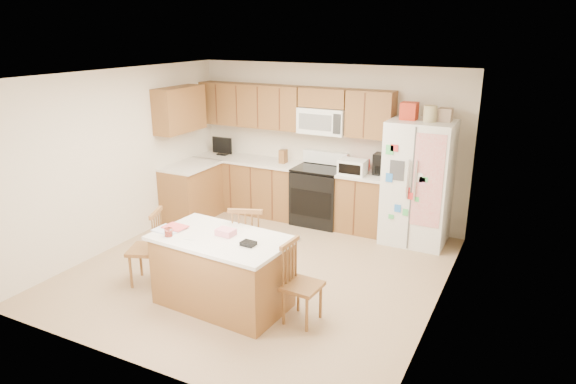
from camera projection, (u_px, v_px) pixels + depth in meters
The scene contains 9 objects.
ground at pixel (259, 270), 6.72m from camera, with size 4.50×4.50×0.00m, color #A17255.
room_shell at pixel (257, 163), 6.28m from camera, with size 4.60×4.60×2.52m.
cabinetry at pixel (261, 163), 8.39m from camera, with size 3.36×1.56×2.15m.
stove at pixel (319, 195), 8.23m from camera, with size 0.76×0.65×1.13m.
refrigerator at pixel (418, 181), 7.36m from camera, with size 0.90×0.79×2.04m.
island at pixel (222, 271), 5.76m from camera, with size 1.59×0.99×0.92m.
windsor_chair_left at pixel (148, 249), 6.26m from camera, with size 0.51×0.52×0.95m.
windsor_chair_back at pixel (248, 246), 6.27m from camera, with size 0.56×0.54×1.01m.
windsor_chair_right at pixel (301, 285), 5.43m from camera, with size 0.39×0.41×0.90m.
Camera 1 is at (3.08, -5.27, 3.02)m, focal length 32.00 mm.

